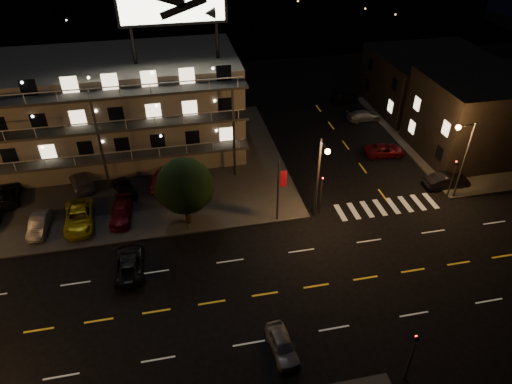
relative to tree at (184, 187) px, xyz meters
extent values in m
plane|color=black|center=(2.91, -9.54, -3.92)|extent=(140.00, 140.00, 0.00)
cube|color=#373734|center=(-11.09, 10.46, -3.85)|extent=(44.00, 24.00, 0.15)
cube|color=#373734|center=(32.91, 10.46, -3.85)|extent=(16.00, 24.00, 0.15)
cube|color=gray|center=(-7.09, 14.46, 1.08)|extent=(28.00, 12.00, 10.00)
cube|color=gray|center=(-7.09, 14.46, 6.33)|extent=(28.00, 12.00, 0.50)
cube|color=#373734|center=(-7.09, 7.56, -0.77)|extent=(28.00, 1.80, 0.25)
cube|color=#373734|center=(-7.09, 7.56, 2.43)|extent=(28.00, 1.80, 0.25)
cube|color=#373734|center=(-7.09, 7.56, 5.63)|extent=(28.00, 1.80, 0.25)
cylinder|color=black|center=(-3.09, 12.46, 8.33)|extent=(0.36, 0.36, 3.50)
cylinder|color=black|center=(4.91, 12.46, 8.33)|extent=(0.36, 0.36, 3.50)
cube|color=black|center=(0.91, 12.46, 12.08)|extent=(10.20, 0.50, 4.20)
cube|color=white|center=(0.91, 12.16, 12.08)|extent=(9.60, 0.06, 3.60)
cube|color=black|center=(32.91, 6.46, 0.33)|extent=(14.00, 10.00, 8.50)
cube|color=black|center=(32.91, 18.46, -0.42)|extent=(14.00, 12.00, 7.00)
cylinder|color=#2D2D30|center=(11.41, -1.24, 0.08)|extent=(0.20, 0.20, 8.00)
cylinder|color=#2D2D30|center=(11.41, -2.04, 3.88)|extent=(0.12, 1.80, 0.12)
sphere|color=#FF953F|center=(11.41, -2.84, 3.78)|extent=(0.44, 0.44, 0.44)
cylinder|color=#2D2D30|center=(25.41, -1.24, 0.08)|extent=(0.20, 0.20, 8.00)
cylinder|color=#2D2D30|center=(24.61, -1.24, 3.88)|extent=(1.80, 0.12, 0.12)
sphere|color=#FF953F|center=(23.81, -1.24, 3.78)|extent=(0.44, 0.44, 0.44)
cylinder|color=#2D2D30|center=(11.91, -1.04, -2.12)|extent=(0.14, 0.14, 3.60)
imported|color=black|center=(11.91, -1.04, 0.18)|extent=(0.20, 0.16, 1.00)
sphere|color=#FF0C0C|center=(11.91, -1.16, 0.08)|extent=(0.14, 0.14, 0.14)
cylinder|color=#2D2D30|center=(11.91, -18.04, -2.12)|extent=(0.14, 0.14, 3.60)
imported|color=black|center=(11.91, -18.04, 0.18)|extent=(0.20, 0.16, 1.00)
sphere|color=#FF0C0C|center=(11.91, -17.92, 0.08)|extent=(0.14, 0.14, 0.14)
cylinder|color=#2D2D30|center=(24.91, -1.04, -2.12)|extent=(0.14, 0.14, 3.60)
imported|color=black|center=(24.91, -1.04, 0.18)|extent=(0.16, 0.20, 1.00)
sphere|color=#FF0C0C|center=(24.79, -1.04, 0.08)|extent=(0.14, 0.14, 0.14)
cylinder|color=#2D2D30|center=(7.91, -1.14, -0.72)|extent=(0.16, 0.16, 6.40)
cube|color=#A90C21|center=(8.36, -1.14, 0.48)|extent=(0.60, 0.04, 1.60)
cylinder|color=#2D2D30|center=(-0.09, -0.94, -2.82)|extent=(0.08, 0.08, 2.20)
cylinder|color=#A90C21|center=(-0.09, -0.99, -1.77)|extent=(0.91, 0.04, 0.91)
cylinder|color=black|center=(0.04, -0.01, -2.65)|extent=(0.47, 0.47, 2.24)
sphere|color=black|center=(0.04, -0.01, 0.15)|extent=(4.86, 4.86, 4.86)
sphere|color=black|center=(-1.08, 0.36, -0.41)|extent=(2.99, 2.99, 2.99)
sphere|color=black|center=(1.07, -0.38, -0.22)|extent=(2.80, 2.80, 2.80)
imported|color=gray|center=(-12.72, 1.49, -3.13)|extent=(1.54, 3.98, 1.29)
imported|color=gold|center=(-9.36, 1.63, -3.04)|extent=(2.78, 5.42, 1.47)
imported|color=#600D16|center=(-5.81, 1.76, -3.15)|extent=(2.04, 4.42, 1.25)
imported|color=gray|center=(0.01, 3.52, -3.04)|extent=(3.34, 4.63, 1.46)
imported|color=black|center=(-16.87, 6.86, -3.16)|extent=(2.08, 3.93, 1.23)
imported|color=black|center=(-16.44, 6.92, -3.13)|extent=(2.88, 4.91, 1.28)
imported|color=gray|center=(-9.92, 7.96, -3.09)|extent=(3.37, 5.04, 1.35)
imported|color=black|center=(-5.60, 5.79, -3.10)|extent=(2.85, 4.27, 1.35)
imported|color=#600D16|center=(-1.73, 6.37, -3.02)|extent=(2.85, 4.85, 1.51)
imported|color=black|center=(25.63, 0.52, -3.19)|extent=(4.46, 1.65, 1.46)
imported|color=#600D16|center=(22.27, 7.53, -3.30)|extent=(4.61, 2.39, 1.24)
imported|color=gray|center=(23.38, 16.03, -3.29)|extent=(4.43, 1.96, 1.27)
imported|color=black|center=(22.94, 21.79, -3.23)|extent=(4.36, 2.70, 1.38)
imported|color=gray|center=(4.92, -14.54, -3.30)|extent=(1.78, 3.77, 1.25)
imported|color=black|center=(-4.97, -4.86, -3.25)|extent=(2.25, 4.85, 1.34)
camera|label=1|loc=(-0.50, -32.20, 22.08)|focal=32.00mm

